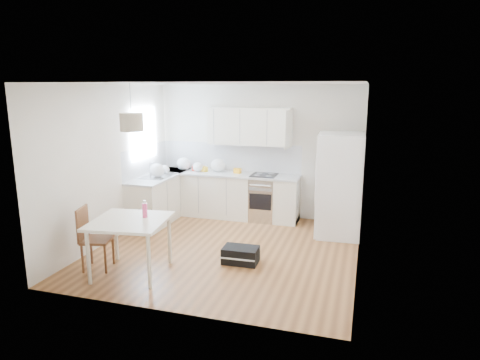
{
  "coord_description": "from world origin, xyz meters",
  "views": [
    {
      "loc": [
        2.14,
        -6.34,
        2.65
      ],
      "look_at": [
        0.12,
        0.4,
        1.11
      ],
      "focal_mm": 32.0,
      "sensor_mm": 36.0,
      "label": 1
    }
  ],
  "objects_px": {
    "refrigerator": "(340,185)",
    "gym_bag": "(241,255)",
    "dining_chair": "(97,238)",
    "dining_table": "(130,226)"
  },
  "relations": [
    {
      "from": "dining_chair",
      "to": "gym_bag",
      "type": "distance_m",
      "value": 2.15
    },
    {
      "from": "refrigerator",
      "to": "gym_bag",
      "type": "xyz_separation_m",
      "value": [
        -1.34,
        -1.78,
        -0.8
      ]
    },
    {
      "from": "refrigerator",
      "to": "dining_chair",
      "type": "bearing_deg",
      "value": -144.61
    },
    {
      "from": "refrigerator",
      "to": "dining_chair",
      "type": "height_order",
      "value": "refrigerator"
    },
    {
      "from": "refrigerator",
      "to": "dining_chair",
      "type": "xyz_separation_m",
      "value": [
        -3.3,
        -2.59,
        -0.46
      ]
    },
    {
      "from": "dining_table",
      "to": "gym_bag",
      "type": "relative_size",
      "value": 2.15
    },
    {
      "from": "refrigerator",
      "to": "dining_chair",
      "type": "relative_size",
      "value": 1.97
    },
    {
      "from": "refrigerator",
      "to": "gym_bag",
      "type": "bearing_deg",
      "value": -129.65
    },
    {
      "from": "refrigerator",
      "to": "dining_chair",
      "type": "distance_m",
      "value": 4.23
    },
    {
      "from": "refrigerator",
      "to": "gym_bag",
      "type": "distance_m",
      "value": 2.37
    }
  ]
}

